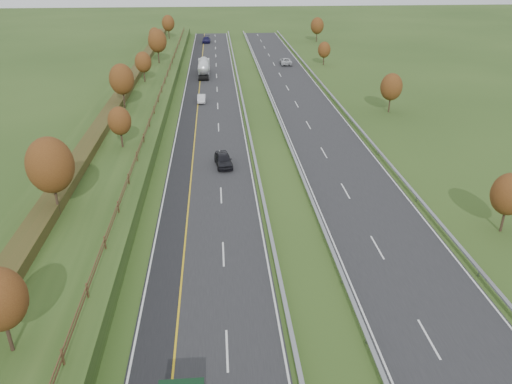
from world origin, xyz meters
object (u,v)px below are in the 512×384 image
car_dark_near (223,160)px  car_silver_mid (202,98)px  car_oncoming (286,61)px  car_small_far (206,40)px  road_tanker (204,67)px

car_dark_near → car_silver_mid: 30.47m
car_silver_mid → car_oncoming: size_ratio=0.72×
car_dark_near → car_small_far: (-3.10, 97.37, 0.00)m
road_tanker → car_dark_near: size_ratio=2.31×
car_oncoming → car_silver_mid: bearing=60.6°
car_oncoming → road_tanker: bearing=29.8°
car_dark_near → car_oncoming: bearing=68.6°
road_tanker → car_small_far: 45.11m
car_small_far → car_oncoming: bearing=-58.7°
car_dark_near → car_oncoming: (16.32, 62.69, -0.04)m
car_small_far → car_dark_near: bearing=-86.2°
road_tanker → car_silver_mid: road_tanker is taller
car_small_far → car_oncoming: 39.75m
car_small_far → car_oncoming: (19.41, -34.69, -0.05)m
road_tanker → car_small_far: size_ratio=1.97×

